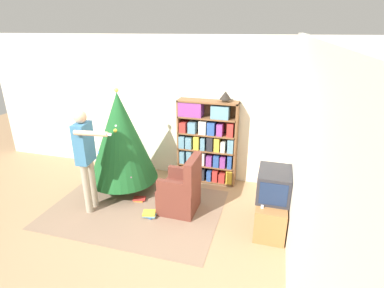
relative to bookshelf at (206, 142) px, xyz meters
The scene contains 14 objects.
ground_plane 1.95m from the bookshelf, 110.11° to the right, with size 14.00×14.00×0.00m, color #9E7A56.
wall_back 0.84m from the bookshelf, 160.68° to the left, with size 8.00×0.10×2.60m.
wall_right 2.32m from the bookshelf, 48.24° to the right, with size 0.10×8.00×2.60m.
area_rug 1.69m from the bookshelf, 124.04° to the right, with size 2.67×1.86×0.01m.
bookshelf is the anchor object (origin of this frame).
tv_stand 1.73m from the bookshelf, 41.74° to the right, with size 0.41×0.94×0.48m.
television 1.65m from the bookshelf, 41.81° to the right, with size 0.44×0.59×0.41m.
game_remote 1.78m from the bookshelf, 51.27° to the right, with size 0.04×0.12×0.02m.
christmas_tree 1.51m from the bookshelf, 151.76° to the right, with size 1.18×1.18×1.81m.
armchair 1.17m from the bookshelf, 97.08° to the right, with size 0.58×0.57×0.92m.
standing_person 2.08m from the bookshelf, 136.48° to the right, with size 0.67×0.47×1.61m.
table_lamp 0.92m from the bookshelf, ahead, with size 0.20×0.20×0.18m.
book_pile_near_tree 1.54m from the bookshelf, 131.63° to the right, with size 0.23×0.18×0.05m.
book_pile_by_chair 1.65m from the bookshelf, 111.77° to the right, with size 0.23×0.20×0.08m.
Camera 1 is at (1.76, -3.24, 2.70)m, focal length 28.00 mm.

